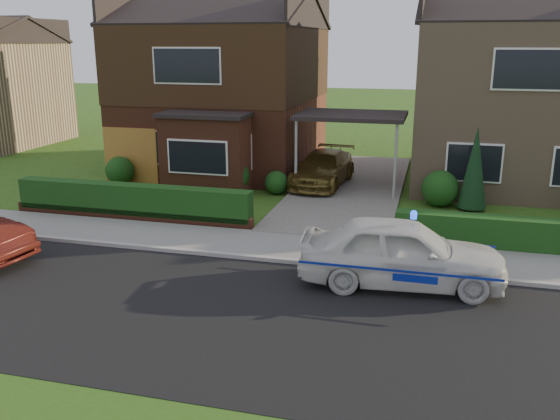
% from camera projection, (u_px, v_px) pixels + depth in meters
% --- Properties ---
extents(ground, '(120.00, 120.00, 0.00)m').
position_uv_depth(ground, '(268.00, 319.00, 11.56)').
color(ground, '#264F15').
rests_on(ground, ground).
extents(road, '(60.00, 6.00, 0.02)m').
position_uv_depth(road, '(268.00, 319.00, 11.56)').
color(road, black).
rests_on(road, ground).
extents(kerb, '(60.00, 0.16, 0.12)m').
position_uv_depth(kerb, '(302.00, 262.00, 14.38)').
color(kerb, '#9E9993').
rests_on(kerb, ground).
extents(sidewalk, '(60.00, 2.00, 0.10)m').
position_uv_depth(sidewalk, '(311.00, 249.00, 15.36)').
color(sidewalk, slate).
rests_on(sidewalk, ground).
extents(driveway, '(3.80, 12.00, 0.12)m').
position_uv_depth(driveway, '(349.00, 187.00, 21.77)').
color(driveway, '#666059').
rests_on(driveway, ground).
extents(house_left, '(7.50, 9.53, 7.25)m').
position_uv_depth(house_left, '(225.00, 77.00, 24.86)').
color(house_left, brown).
rests_on(house_left, ground).
extents(house_right, '(7.50, 8.06, 7.25)m').
position_uv_depth(house_right, '(518.00, 85.00, 22.15)').
color(house_right, '#9B7D5F').
rests_on(house_right, ground).
extents(carport_link, '(3.80, 3.00, 2.77)m').
position_uv_depth(carport_link, '(351.00, 117.00, 21.02)').
color(carport_link, black).
rests_on(carport_link, ground).
extents(garage_door, '(2.20, 0.10, 2.10)m').
position_uv_depth(garage_door, '(131.00, 155.00, 22.55)').
color(garage_door, '#8A5E1E').
rests_on(garage_door, ground).
extents(dwarf_wall, '(7.70, 0.25, 0.36)m').
position_uv_depth(dwarf_wall, '(131.00, 215.00, 17.86)').
color(dwarf_wall, brown).
rests_on(dwarf_wall, ground).
extents(hedge_left, '(7.50, 0.55, 0.90)m').
position_uv_depth(hedge_left, '(134.00, 220.00, 18.05)').
color(hedge_left, '#153511').
rests_on(hedge_left, ground).
extents(hedge_right, '(7.50, 0.55, 0.80)m').
position_uv_depth(hedge_right, '(543.00, 254.00, 15.12)').
color(hedge_right, '#153511').
rests_on(hedge_right, ground).
extents(shrub_left_far, '(1.08, 1.08, 1.08)m').
position_uv_depth(shrub_left_far, '(120.00, 171.00, 22.33)').
color(shrub_left_far, '#153511').
rests_on(shrub_left_far, ground).
extents(shrub_left_mid, '(1.32, 1.32, 1.32)m').
position_uv_depth(shrub_left_mid, '(231.00, 175.00, 21.01)').
color(shrub_left_mid, '#153511').
rests_on(shrub_left_mid, ground).
extents(shrub_left_near, '(0.84, 0.84, 0.84)m').
position_uv_depth(shrub_left_near, '(277.00, 183.00, 20.96)').
color(shrub_left_near, '#153511').
rests_on(shrub_left_near, ground).
extents(shrub_right_near, '(1.20, 1.20, 1.20)m').
position_uv_depth(shrub_right_near, '(440.00, 189.00, 19.35)').
color(shrub_right_near, '#153511').
rests_on(shrub_right_near, ground).
extents(conifer_a, '(0.90, 0.90, 2.60)m').
position_uv_depth(conifer_a, '(474.00, 170.00, 18.73)').
color(conifer_a, black).
rests_on(conifer_a, ground).
extents(police_car, '(4.11, 4.61, 1.69)m').
position_uv_depth(police_car, '(402.00, 253.00, 13.00)').
color(police_car, silver).
rests_on(police_car, ground).
extents(driveway_car, '(2.04, 4.32, 1.22)m').
position_uv_depth(driveway_car, '(323.00, 168.00, 21.84)').
color(driveway_car, brown).
rests_on(driveway_car, driveway).
extents(potted_plant_a, '(0.42, 0.34, 0.69)m').
position_uv_depth(potted_plant_a, '(131.00, 196.00, 19.39)').
color(potted_plant_a, gray).
rests_on(potted_plant_a, ground).
extents(potted_plant_b, '(0.59, 0.58, 0.83)m').
position_uv_depth(potted_plant_b, '(68.00, 190.00, 19.87)').
color(potted_plant_b, gray).
rests_on(potted_plant_b, ground).
extents(potted_plant_c, '(0.65, 0.65, 0.84)m').
position_uv_depth(potted_plant_c, '(217.00, 185.00, 20.65)').
color(potted_plant_c, gray).
rests_on(potted_plant_c, ground).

